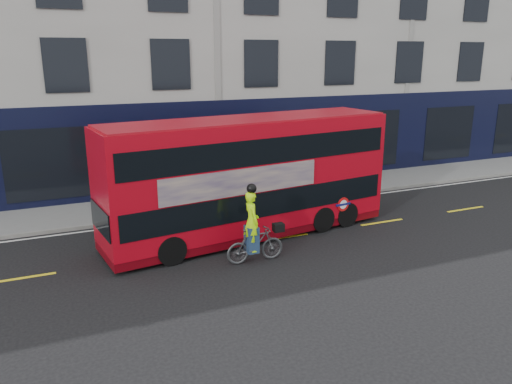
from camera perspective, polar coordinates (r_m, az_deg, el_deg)
ground at (r=15.53m, az=5.59°, el=-7.02°), size 120.00×120.00×0.00m
pavement at (r=21.11m, az=-2.82°, el=-0.62°), size 60.00×3.00×0.12m
kerb at (r=19.76m, az=-1.31°, el=-1.72°), size 60.00×0.12×0.13m
building_terrace at (r=26.46m, az=-8.17°, el=18.81°), size 50.00×10.07×15.00m
road_edge_line at (r=19.52m, az=-0.99°, el=-2.14°), size 58.00×0.10×0.01m
lane_dashes at (r=16.76m, az=3.14°, el=-5.21°), size 58.00×0.12×0.01m
bus at (r=16.43m, az=-0.65°, el=1.78°), size 10.01×3.49×3.96m
cyclist at (r=14.58m, az=-0.22°, el=-5.07°), size 1.79×0.65×2.40m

